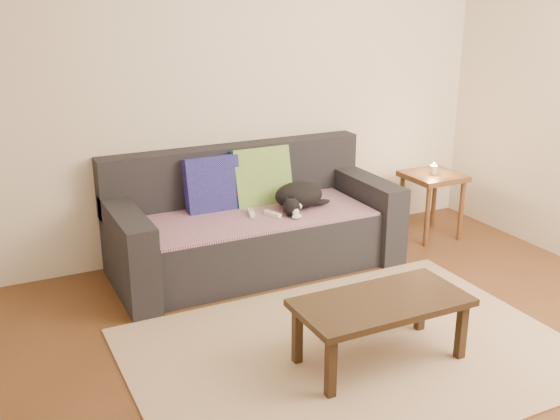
{
  "coord_description": "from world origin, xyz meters",
  "views": [
    {
      "loc": [
        -1.84,
        -2.65,
        2.01
      ],
      "look_at": [
        0.05,
        1.2,
        0.55
      ],
      "focal_mm": 42.0,
      "sensor_mm": 36.0,
      "label": 1
    }
  ],
  "objects": [
    {
      "name": "ground",
      "position": [
        0.0,
        0.0,
        0.0
      ],
      "size": [
        4.5,
        4.5,
        0.0
      ],
      "primitive_type": "plane",
      "color": "brown",
      "rests_on": "ground"
    },
    {
      "name": "throw_blanket",
      "position": [
        0.0,
        1.48,
        0.43
      ],
      "size": [
        1.66,
        0.74,
        0.02
      ],
      "primitive_type": "cube",
      "color": "#402A4E",
      "rests_on": "sofa"
    },
    {
      "name": "side_table",
      "position": [
        1.6,
        1.48,
        0.45
      ],
      "size": [
        0.44,
        0.44,
        0.55
      ],
      "color": "brown",
      "rests_on": "ground"
    },
    {
      "name": "sofa",
      "position": [
        0.0,
        1.57,
        0.31
      ],
      "size": [
        2.1,
        0.94,
        0.87
      ],
      "color": "#232328",
      "rests_on": "ground"
    },
    {
      "name": "cat",
      "position": [
        0.33,
        1.47,
        0.53
      ],
      "size": [
        0.45,
        0.41,
        0.2
      ],
      "rotation": [
        0.0,
        0.0,
        0.22
      ],
      "color": "black",
      "rests_on": "throw_blanket"
    },
    {
      "name": "rug",
      "position": [
        0.0,
        0.15,
        0.01
      ],
      "size": [
        2.5,
        1.8,
        0.01
      ],
      "primitive_type": "cube",
      "color": "#9E816C",
      "rests_on": "ground"
    },
    {
      "name": "cushion_navy",
      "position": [
        -0.24,
        1.74,
        0.63
      ],
      "size": [
        0.41,
        0.17,
        0.42
      ],
      "primitive_type": "cube",
      "rotation": [
        -0.18,
        0.0,
        0.0
      ],
      "color": "#12114C",
      "rests_on": "throw_blanket"
    },
    {
      "name": "wii_remote_b",
      "position": [
        0.08,
        1.39,
        0.46
      ],
      "size": [
        0.08,
        0.15,
        0.03
      ],
      "primitive_type": "cube",
      "rotation": [
        0.0,
        0.0,
        1.91
      ],
      "color": "white",
      "rests_on": "throw_blanket"
    },
    {
      "name": "back_wall",
      "position": [
        0.0,
        2.0,
        1.3
      ],
      "size": [
        4.5,
        0.04,
        2.6
      ],
      "primitive_type": "cube",
      "color": "beige",
      "rests_on": "ground"
    },
    {
      "name": "cushion_green",
      "position": [
        0.16,
        1.74,
        0.63
      ],
      "size": [
        0.46,
        0.22,
        0.47
      ],
      "primitive_type": "cube",
      "rotation": [
        -0.24,
        0.0,
        0.0
      ],
      "color": "#0E5A57",
      "rests_on": "throw_blanket"
    },
    {
      "name": "wii_remote_a",
      "position": [
        -0.04,
        1.48,
        0.46
      ],
      "size": [
        0.08,
        0.15,
        0.03
      ],
      "primitive_type": "cube",
      "rotation": [
        0.0,
        0.0,
        1.28
      ],
      "color": "white",
      "rests_on": "throw_blanket"
    },
    {
      "name": "coffee_table",
      "position": [
        0.09,
        0.02,
        0.34
      ],
      "size": [
        0.97,
        0.48,
        0.39
      ],
      "color": "#302112",
      "rests_on": "rug"
    },
    {
      "name": "candle",
      "position": [
        1.6,
        1.48,
        0.59
      ],
      "size": [
        0.06,
        0.06,
        0.09
      ],
      "color": "beige",
      "rests_on": "side_table"
    }
  ]
}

